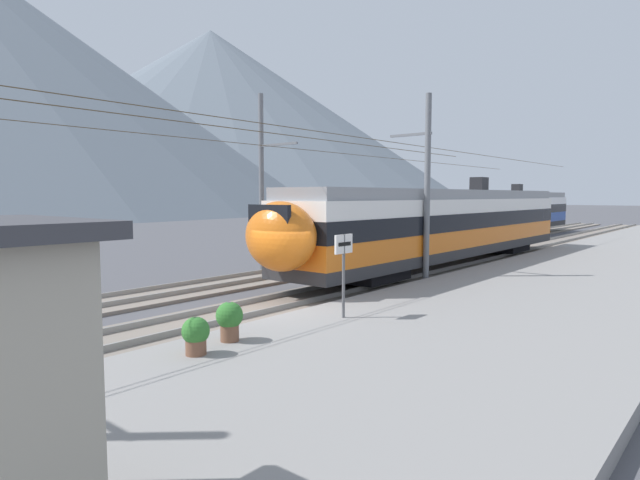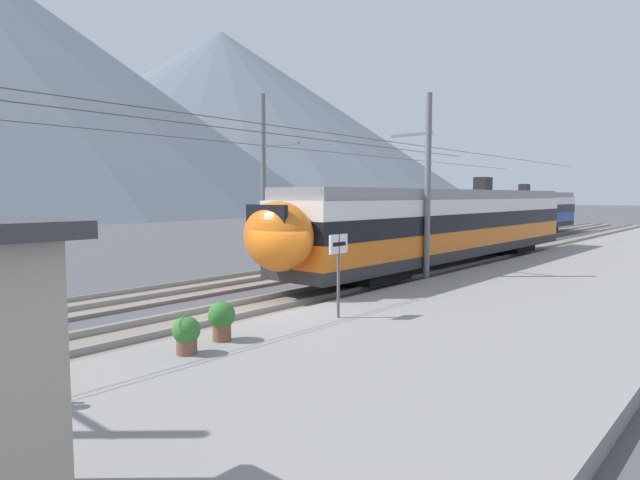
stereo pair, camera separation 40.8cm
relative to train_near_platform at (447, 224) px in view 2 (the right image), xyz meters
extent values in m
plane|color=#4C4C51|center=(-12.65, -0.81, -2.22)|extent=(400.00, 400.00, 0.00)
cube|color=gray|center=(-12.65, -6.11, -2.05)|extent=(120.00, 8.61, 0.35)
cube|color=slate|center=(-12.65, 0.00, -2.16)|extent=(120.00, 3.00, 0.12)
cube|color=gray|center=(-12.65, -0.72, -2.02)|extent=(120.00, 0.07, 0.16)
cube|color=gray|center=(-12.65, 0.72, -2.02)|extent=(120.00, 0.07, 0.16)
cube|color=slate|center=(-12.65, 4.52, -2.16)|extent=(120.00, 3.00, 0.12)
cube|color=gray|center=(-12.65, 3.80, -2.02)|extent=(120.00, 0.07, 0.16)
cube|color=gray|center=(-12.65, 5.24, -2.02)|extent=(120.00, 0.07, 0.16)
cube|color=#2D2D30|center=(0.59, 0.00, -1.30)|extent=(22.80, 2.87, 0.45)
cube|color=orange|center=(0.59, 0.00, -0.65)|extent=(22.80, 2.87, 0.85)
cube|color=black|center=(0.59, 0.00, 0.15)|extent=(22.80, 2.91, 0.75)
cube|color=silver|center=(0.59, 0.00, 0.85)|extent=(22.80, 2.87, 0.65)
cube|color=gray|center=(0.59, 0.00, 1.40)|extent=(22.50, 2.67, 0.45)
cube|color=black|center=(-6.48, 0.00, -1.73)|extent=(2.80, 2.29, 0.42)
cube|color=black|center=(7.66, 0.00, -1.73)|extent=(2.80, 2.29, 0.42)
ellipsoid|color=orange|center=(-11.36, 0.00, 0.05)|extent=(1.80, 2.64, 2.25)
cube|color=black|center=(-11.86, 0.00, 0.48)|extent=(0.16, 1.72, 1.19)
cube|color=black|center=(4.01, 0.00, 1.98)|extent=(0.90, 0.70, 0.70)
cube|color=#2D2D30|center=(18.47, 4.52, -1.30)|extent=(27.92, 2.89, 0.45)
cube|color=#1E429E|center=(18.47, 4.52, -0.65)|extent=(27.92, 2.89, 0.85)
cube|color=black|center=(18.47, 4.52, 0.15)|extent=(27.92, 2.93, 0.75)
cube|color=white|center=(18.47, 4.52, 0.85)|extent=(27.92, 2.89, 0.65)
cube|color=gray|center=(18.47, 4.52, 1.40)|extent=(27.62, 2.69, 0.45)
cube|color=black|center=(9.82, 4.52, -1.73)|extent=(2.80, 2.31, 0.42)
cube|color=black|center=(27.13, 4.52, -1.73)|extent=(2.80, 2.31, 0.42)
ellipsoid|color=#1E429E|center=(3.96, 4.52, 0.05)|extent=(1.80, 2.66, 2.25)
cube|color=black|center=(3.46, 4.52, 0.48)|extent=(0.16, 1.73, 1.19)
cube|color=black|center=(22.66, 4.52, 1.98)|extent=(0.90, 0.70, 0.70)
cylinder|color=slate|center=(-4.66, -1.56, 1.55)|extent=(0.24, 0.24, 7.54)
cube|color=slate|center=(-4.66, -0.78, 3.78)|extent=(0.10, 1.86, 0.10)
cylinder|color=#473823|center=(-4.66, 0.00, 3.53)|extent=(48.60, 0.02, 0.02)
cylinder|color=slate|center=(-5.73, 6.69, 1.96)|extent=(0.24, 0.24, 8.37)
cube|color=slate|center=(-5.73, 5.60, 3.70)|extent=(0.10, 2.47, 0.10)
cylinder|color=#473823|center=(-5.73, 4.52, 3.45)|extent=(48.60, 0.02, 0.02)
cylinder|color=#59595B|center=(-12.46, -3.36, -0.77)|extent=(0.08, 0.08, 2.21)
cube|color=silver|center=(-12.46, -3.36, 0.09)|extent=(0.70, 0.06, 0.50)
cube|color=black|center=(-12.46, -3.39, 0.09)|extent=(0.52, 0.01, 0.10)
cube|color=#472D1E|center=(-19.80, -2.72, -1.76)|extent=(0.32, 0.18, 0.23)
torus|color=#472D1E|center=(-19.80, -2.72, -1.59)|extent=(0.16, 0.02, 0.16)
cylinder|color=brown|center=(-15.88, -2.78, -1.67)|extent=(0.41, 0.41, 0.40)
sphere|color=#33752D|center=(-15.88, -2.78, -1.29)|extent=(0.61, 0.61, 0.61)
sphere|color=purple|center=(-15.88, -2.78, -1.15)|extent=(0.33, 0.33, 0.33)
cylinder|color=brown|center=(-16.98, -3.04, -1.71)|extent=(0.42, 0.42, 0.32)
sphere|color=#33752D|center=(-16.98, -3.04, -1.38)|extent=(0.57, 0.57, 0.57)
sphere|color=purple|center=(-16.98, -3.04, -1.25)|extent=(0.31, 0.31, 0.31)
cone|color=slate|center=(124.98, 172.86, 34.75)|extent=(218.77, 218.77, 73.94)
camera|label=1|loc=(-23.43, -11.69, 1.36)|focal=29.66mm
camera|label=2|loc=(-23.17, -12.00, 1.36)|focal=29.66mm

